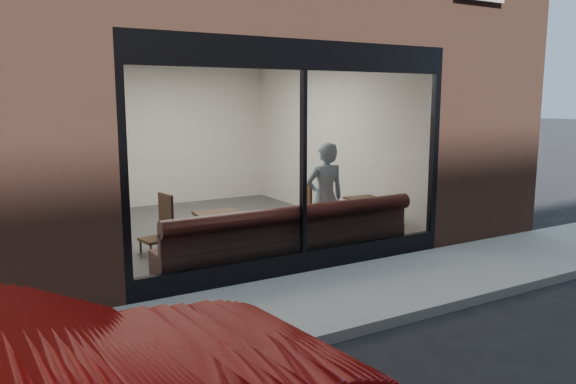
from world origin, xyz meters
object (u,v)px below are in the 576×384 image
cafe_chair_right (297,219)px  cafe_table_right (365,199)px  person (325,198)px  cafe_chair_left (156,239)px  cafe_table_left (220,215)px  banquette (288,250)px

cafe_chair_right → cafe_table_right: bearing=117.0°
person → cafe_chair_right: (0.37, 1.44, -0.64)m
cafe_chair_right → cafe_chair_left: bearing=3.4°
cafe_table_right → person: bearing=-165.9°
cafe_table_left → cafe_chair_left: 1.29m
banquette → cafe_table_left: (-0.82, 0.59, 0.52)m
person → cafe_table_right: (0.98, 0.25, -0.14)m
banquette → cafe_table_right: 1.98m
banquette → cafe_table_left: cafe_table_left is taller
person → cafe_table_right: 1.02m
cafe_chair_left → cafe_table_right: bearing=154.0°
cafe_table_left → cafe_chair_left: size_ratio=1.54×
cafe_table_left → cafe_chair_left: cafe_table_left is taller
person → banquette: bearing=26.7°
banquette → cafe_table_right: (1.83, 0.55, 0.52)m
banquette → person: person is taller
banquette → person: size_ratio=2.27×
cafe_table_right → cafe_table_left: bearing=179.1°
cafe_chair_left → cafe_chair_right: bearing=174.7°
cafe_table_right → cafe_chair_right: (-0.62, 1.19, -0.50)m
cafe_table_left → cafe_table_right: bearing=-0.9°
person → cafe_chair_left: person is taller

